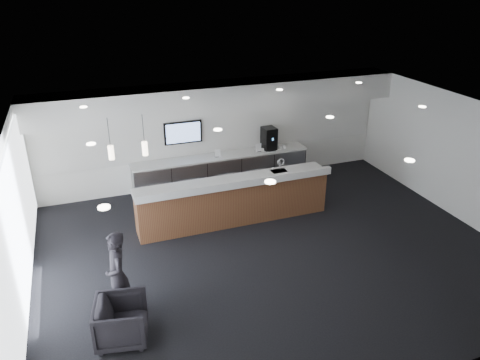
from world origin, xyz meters
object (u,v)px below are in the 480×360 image
object	(u,v)px
service_counter	(234,200)
lounge_guest	(118,275)
armchair	(122,321)
coffee_machine	(269,138)

from	to	relation	value
service_counter	lounge_guest	xyz separation A→B (m)	(-3.04, -2.54, 0.26)
service_counter	armchair	xyz separation A→B (m)	(-3.10, -3.21, -0.19)
coffee_machine	service_counter	bearing A→B (deg)	-134.78
armchair	lounge_guest	size ratio (longest dim) A/B	0.51
service_counter	armchair	distance (m)	4.46
coffee_machine	lounge_guest	distance (m)	6.71
service_counter	lounge_guest	size ratio (longest dim) A/B	2.88
service_counter	lounge_guest	world-z (taller)	lounge_guest
coffee_machine	lounge_guest	xyz separation A→B (m)	(-4.84, -4.63, -0.43)
coffee_machine	armchair	size ratio (longest dim) A/B	0.75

